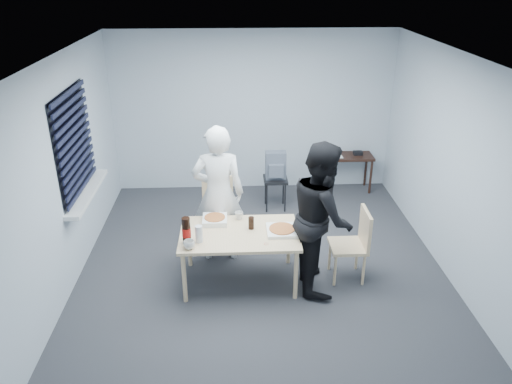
{
  "coord_description": "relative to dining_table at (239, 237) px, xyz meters",
  "views": [
    {
      "loc": [
        -0.33,
        -5.34,
        3.48
      ],
      "look_at": [
        -0.07,
        0.1,
        0.99
      ],
      "focal_mm": 35.0,
      "sensor_mm": 36.0,
      "label": 1
    }
  ],
  "objects": [
    {
      "name": "cola_glass",
      "position": [
        0.14,
        0.08,
        0.13
      ],
      "size": [
        0.07,
        0.07,
        0.15
      ],
      "primitive_type": "cylinder",
      "rotation": [
        0.0,
        0.0,
        0.12
      ],
      "color": "black",
      "rests_on": "dining_table"
    },
    {
      "name": "soda_bottle",
      "position": [
        -0.58,
        -0.21,
        0.21
      ],
      "size": [
        0.1,
        0.1,
        0.31
      ],
      "rotation": [
        0.0,
        0.0,
        -0.35
      ],
      "color": "black",
      "rests_on": "dining_table"
    },
    {
      "name": "rubber_band",
      "position": [
        0.29,
        -0.28,
        0.06
      ],
      "size": [
        0.05,
        0.05,
        0.0
      ],
      "primitive_type": "torus",
      "rotation": [
        0.0,
        0.0,
        -0.01
      ],
      "color": "red",
      "rests_on": "dining_table"
    },
    {
      "name": "side_table",
      "position": [
        1.78,
        2.59,
        -0.07
      ],
      "size": [
        0.92,
        0.41,
        0.62
      ],
      "color": "black",
      "rests_on": "ground"
    },
    {
      "name": "plastic_cups",
      "position": [
        -0.45,
        -0.19,
        0.16
      ],
      "size": [
        0.1,
        0.1,
        0.2
      ],
      "primitive_type": "cylinder",
      "rotation": [
        0.0,
        0.0,
        -0.19
      ],
      "color": "silver",
      "rests_on": "dining_table"
    },
    {
      "name": "backpack",
      "position": [
        0.58,
        1.94,
        0.11
      ],
      "size": [
        0.31,
        0.22,
        0.43
      ],
      "rotation": [
        0.0,
        0.0,
        -0.16
      ],
      "color": "slate",
      "rests_on": "stool"
    },
    {
      "name": "room",
      "position": [
        -1.92,
        0.71,
        0.84
      ],
      "size": [
        5.0,
        5.0,
        5.0
      ],
      "color": "#303135",
      "rests_on": "ground"
    },
    {
      "name": "papers",
      "position": [
        1.63,
        2.59,
        0.01
      ],
      "size": [
        0.23,
        0.3,
        0.0
      ],
      "primitive_type": "cube",
      "rotation": [
        0.0,
        0.0,
        0.12
      ],
      "color": "white",
      "rests_on": "side_table"
    },
    {
      "name": "stool",
      "position": [
        0.58,
        1.95,
        -0.21
      ],
      "size": [
        0.36,
        0.36,
        0.5
      ],
      "color": "black",
      "rests_on": "ground"
    },
    {
      "name": "pizza_box_a",
      "position": [
        -0.29,
        0.26,
        0.1
      ],
      "size": [
        0.29,
        0.29,
        0.07
      ],
      "rotation": [
        0.0,
        0.0,
        -0.39
      ],
      "color": "white",
      "rests_on": "dining_table"
    },
    {
      "name": "chair_right",
      "position": [
        1.37,
        0.02,
        -0.09
      ],
      "size": [
        0.42,
        0.42,
        0.89
      ],
      "color": "beige",
      "rests_on": "ground"
    },
    {
      "name": "mug_a",
      "position": [
        -0.55,
        -0.33,
        0.11
      ],
      "size": [
        0.17,
        0.17,
        0.1
      ],
      "primitive_type": "imported",
      "rotation": [
        0.0,
        0.0,
        0.52
      ],
      "color": "silver",
      "rests_on": "dining_table"
    },
    {
      "name": "person_black",
      "position": [
        0.93,
        -0.08,
        0.28
      ],
      "size": [
        0.47,
        0.86,
        1.77
      ],
      "primitive_type": "imported",
      "rotation": [
        0.0,
        0.0,
        1.57
      ],
      "color": "black",
      "rests_on": "ground"
    },
    {
      "name": "pizza_box_b",
      "position": [
        0.49,
        -0.01,
        0.08
      ],
      "size": [
        0.35,
        0.35,
        0.05
      ],
      "rotation": [
        0.0,
        0.0,
        -0.19
      ],
      "color": "white",
      "rests_on": "dining_table"
    },
    {
      "name": "person_white",
      "position": [
        -0.25,
        0.59,
        0.28
      ],
      "size": [
        0.65,
        0.42,
        1.77
      ],
      "primitive_type": "imported",
      "rotation": [
        0.0,
        0.0,
        3.14
      ],
      "color": "white",
      "rests_on": "ground"
    },
    {
      "name": "dining_table",
      "position": [
        0.0,
        0.0,
        0.0
      ],
      "size": [
        1.36,
        0.86,
        0.66
      ],
      "color": "beige",
      "rests_on": "ground"
    },
    {
      "name": "mug_b",
      "position": [
        0.0,
        0.33,
        0.11
      ],
      "size": [
        0.1,
        0.1,
        0.09
      ],
      "primitive_type": "imported",
      "color": "silver",
      "rests_on": "dining_table"
    },
    {
      "name": "chair_far",
      "position": [
        -0.28,
        1.05,
        -0.09
      ],
      "size": [
        0.42,
        0.42,
        0.89
      ],
      "color": "beige",
      "rests_on": "ground"
    },
    {
      "name": "black_box",
      "position": [
        2.0,
        2.6,
        0.04
      ],
      "size": [
        0.15,
        0.11,
        0.06
      ],
      "primitive_type": "cube",
      "rotation": [
        0.0,
        0.0,
        -0.07
      ],
      "color": "black",
      "rests_on": "side_table"
    }
  ]
}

